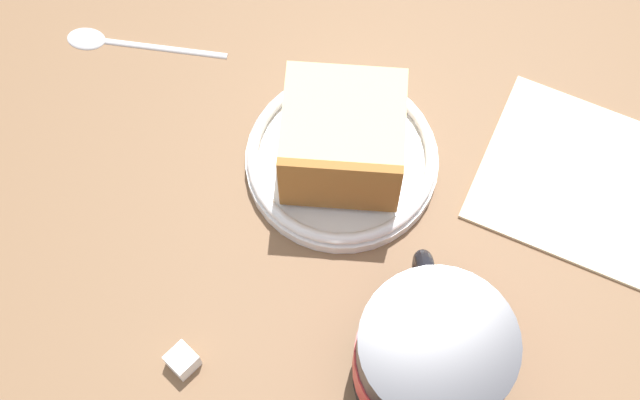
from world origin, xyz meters
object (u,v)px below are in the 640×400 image
(small_plate, at_px, (342,159))
(sugar_cube, at_px, (182,360))
(tea_mug, at_px, (431,359))
(teaspoon, at_px, (112,40))
(folded_napkin, at_px, (579,178))
(cake_slice, at_px, (343,140))

(small_plate, height_order, sugar_cube, small_plate)
(tea_mug, relative_size, sugar_cube, 6.15)
(small_plate, distance_m, teaspoon, 0.20)
(folded_napkin, distance_m, sugar_cube, 0.31)
(small_plate, xyz_separation_m, tea_mug, (0.09, 0.14, 0.03))
(small_plate, height_order, folded_napkin, small_plate)
(small_plate, bearing_deg, cake_slice, 33.86)
(folded_napkin, bearing_deg, teaspoon, -70.53)
(small_plate, height_order, cake_slice, cake_slice)
(small_plate, distance_m, sugar_cube, 0.18)
(small_plate, xyz_separation_m, cake_slice, (0.00, 0.00, 0.04))
(cake_slice, height_order, teaspoon, cake_slice)
(cake_slice, distance_m, tea_mug, 0.16)
(cake_slice, relative_size, folded_napkin, 0.81)
(teaspoon, distance_m, folded_napkin, 0.36)
(small_plate, distance_m, folded_napkin, 0.17)
(cake_slice, height_order, folded_napkin, cake_slice)
(tea_mug, distance_m, folded_napkin, 0.19)
(cake_slice, xyz_separation_m, teaspoon, (0.02, -0.20, -0.04))
(cake_slice, relative_size, teaspoon, 0.96)
(small_plate, height_order, tea_mug, tea_mug)
(tea_mug, height_order, folded_napkin, tea_mug)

